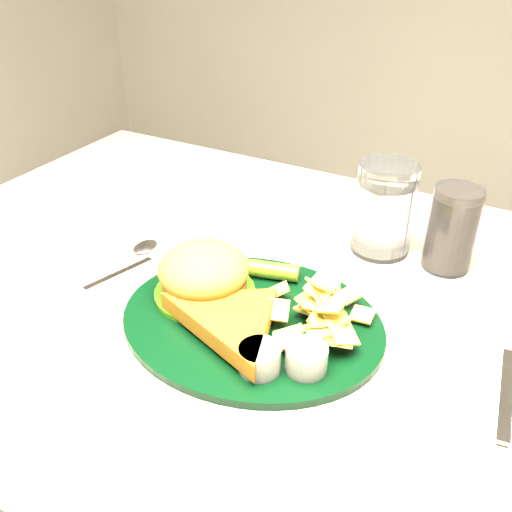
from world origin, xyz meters
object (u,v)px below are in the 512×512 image
at_px(water_glass, 384,209).
at_px(cola_glass, 452,229).
at_px(dinner_plate, 252,301).
at_px(fork_napkin, 508,386).
at_px(table, 271,473).

height_order(water_glass, cola_glass, water_glass).
bearing_deg(water_glass, dinner_plate, -107.85).
relative_size(dinner_plate, cola_glass, 2.68).
bearing_deg(cola_glass, fork_napkin, -61.85).
bearing_deg(table, cola_glass, 43.16).
height_order(table, cola_glass, cola_glass).
distance_m(table, dinner_plate, 0.42).
distance_m(cola_glass, fork_napkin, 0.25).
height_order(cola_glass, fork_napkin, cola_glass).
xyz_separation_m(table, dinner_plate, (0.01, -0.08, 0.41)).
xyz_separation_m(dinner_plate, cola_glass, (0.18, 0.25, 0.02)).
relative_size(dinner_plate, fork_napkin, 1.77).
relative_size(table, water_glass, 8.78).
bearing_deg(dinner_plate, cola_glass, 49.59).
height_order(dinner_plate, cola_glass, cola_glass).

